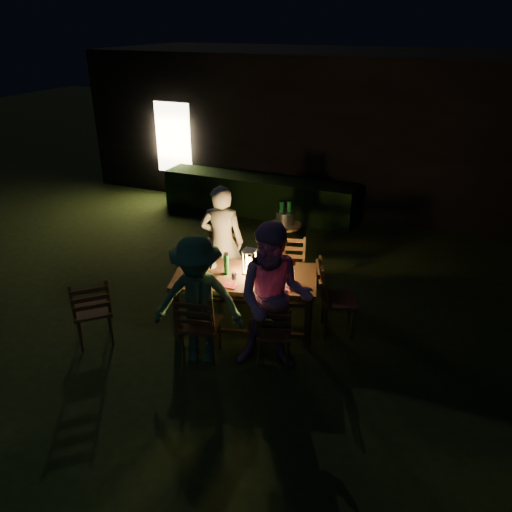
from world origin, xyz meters
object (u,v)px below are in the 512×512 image
at_px(bottle_table, 226,265).
at_px(bottle_bucket_a, 282,215).
at_px(chair_far_left, 223,277).
at_px(person_opp_left, 198,302).
at_px(lantern, 249,263).
at_px(bottle_bucket_b, 289,215).
at_px(person_house_side, 222,242).
at_px(ice_bucket, 285,218).
at_px(chair_spare, 94,321).
at_px(person_opp_right, 274,299).
at_px(dining_table, 245,280).
at_px(side_table, 285,229).
at_px(chair_near_left, 201,336).
at_px(chair_far_right, 289,282).
at_px(chair_end, 336,310).
at_px(chair_near_right, 274,343).

xyz_separation_m(bottle_table, bottle_bucket_a, (0.03, 2.03, -0.02)).
xyz_separation_m(chair_far_left, person_opp_left, (0.45, -1.53, 0.52)).
relative_size(lantern, bottle_bucket_b, 1.09).
distance_m(person_house_side, bottle_table, 0.85).
bearing_deg(ice_bucket, person_opp_left, -90.75).
xyz_separation_m(chair_spare, person_opp_right, (2.30, 0.47, 0.61)).
xyz_separation_m(dining_table, side_table, (-0.16, 2.00, -0.05)).
relative_size(chair_near_left, chair_far_left, 1.00).
height_order(chair_far_right, bottle_table, bottle_table).
bearing_deg(ice_bucket, side_table, 63.43).
bearing_deg(chair_spare, bottle_table, -6.33).
xyz_separation_m(chair_far_right, chair_end, (0.87, -0.55, 0.03)).
xyz_separation_m(chair_end, chair_spare, (-2.82, -1.47, -0.01)).
bearing_deg(chair_far_right, chair_near_left, 58.98).
bearing_deg(dining_table, person_opp_left, -118.76).
bearing_deg(lantern, chair_end, 13.88).
xyz_separation_m(chair_near_right, chair_far_left, (-1.30, 1.22, 0.03)).
relative_size(chair_near_left, chair_spare, 0.98).
xyz_separation_m(dining_table, ice_bucket, (-0.16, 2.00, 0.15)).
bearing_deg(chair_near_left, chair_near_right, 3.97).
bearing_deg(bottle_table, dining_table, 16.39).
distance_m(chair_near_left, chair_far_right, 1.84).
relative_size(person_house_side, side_table, 2.35).
height_order(chair_spare, bottle_table, bottle_table).
bearing_deg(ice_bucket, lantern, -84.23).
relative_size(person_opp_right, side_table, 2.50).
bearing_deg(bottle_bucket_a, ice_bucket, 38.66).
relative_size(chair_end, bottle_bucket_a, 3.33).
height_order(chair_near_right, chair_spare, chair_spare).
relative_size(chair_far_left, person_opp_right, 0.55).
relative_size(chair_far_right, person_house_side, 0.56).
relative_size(chair_near_left, chair_near_right, 1.11).
xyz_separation_m(chair_end, bottle_bucket_b, (-1.29, 1.70, 0.58)).
xyz_separation_m(chair_end, lantern, (-1.14, -0.28, 0.62)).
bearing_deg(lantern, chair_far_left, 141.13).
height_order(chair_near_left, lantern, lantern).
bearing_deg(bottle_bucket_a, side_table, 38.66).
height_order(bottle_table, ice_bucket, bottle_table).
relative_size(chair_far_right, bottle_table, 3.50).
xyz_separation_m(chair_near_right, chair_spare, (-2.29, -0.52, 0.04)).
height_order(chair_far_right, person_house_side, person_house_side).
bearing_deg(chair_far_left, bottle_table, 104.08).
xyz_separation_m(chair_far_right, side_table, (-0.47, 1.11, 0.36)).
distance_m(dining_table, lantern, 0.25).
bearing_deg(ice_bucket, bottle_bucket_a, -141.34).
height_order(chair_far_left, bottle_bucket_b, bottle_bucket_b).
height_order(bottle_bucket_a, bottle_bucket_b, same).
distance_m(chair_near_left, chair_far_left, 1.54).
height_order(chair_far_right, person_opp_right, person_opp_right).
relative_size(chair_near_left, person_house_side, 0.58).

